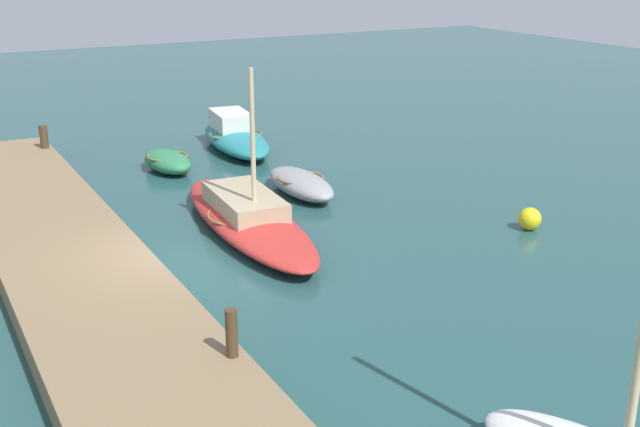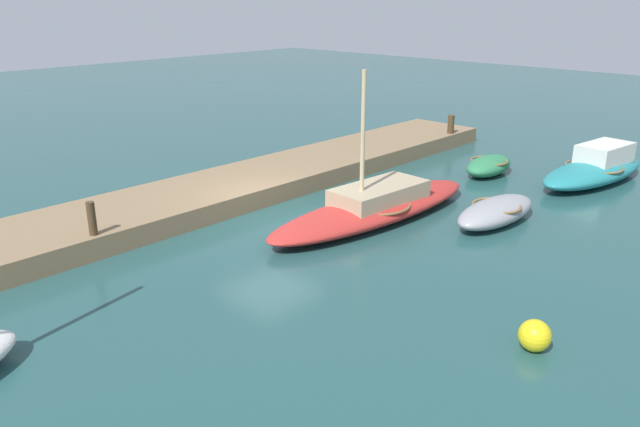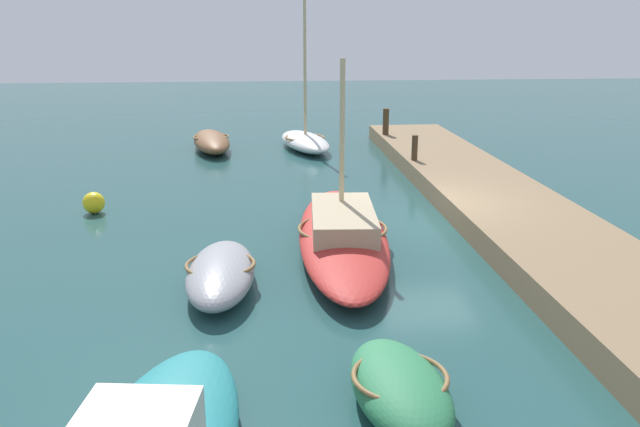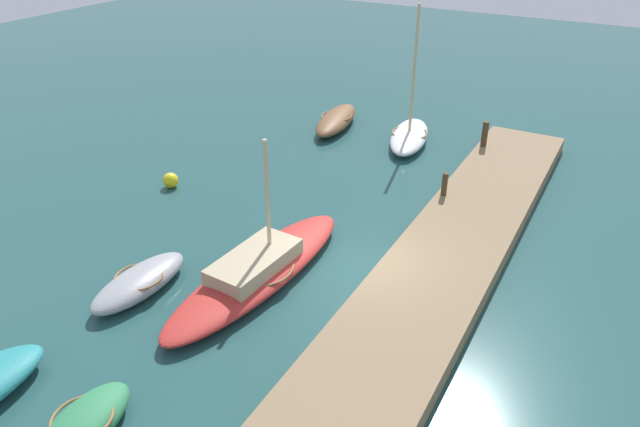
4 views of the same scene
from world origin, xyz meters
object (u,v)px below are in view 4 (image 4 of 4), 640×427
Objects in this scene: rowboat_white at (409,135)px; marker_buoy at (171,180)px; dinghy_green at (83,424)px; rowboat_brown at (336,120)px; rowboat_grey at (139,282)px; sailboat_red at (258,269)px; mooring_post_mid_west at (445,184)px; mooring_post_mid_east at (485,134)px.

marker_buoy is (-8.52, 6.30, -0.09)m from rowboat_white.
rowboat_white reaches higher than dinghy_green.
dinghy_green is at bearing -178.45° from rowboat_brown.
rowboat_grey reaches higher than marker_buoy.
rowboat_white is at bearing 4.09° from sailboat_red.
rowboat_grey is 0.74× the size of rowboat_brown.
mooring_post_mid_west is (-5.15, -3.30, 0.62)m from rowboat_white.
rowboat_brown reaches higher than dinghy_green.
rowboat_brown reaches higher than marker_buoy.
rowboat_white is at bearing -8.80° from rowboat_grey.
rowboat_grey is at bearing 156.61° from rowboat_white.
rowboat_brown is (18.48, 3.80, 0.03)m from dinghy_green.
mooring_post_mid_east is (18.21, -3.28, 0.77)m from dinghy_green.
mooring_post_mid_west is (6.77, -3.24, 0.60)m from sailboat_red.
sailboat_red is at bearing 164.68° from mooring_post_mid_east.
rowboat_white reaches higher than mooring_post_mid_east.
marker_buoy is (-3.36, 9.60, -0.70)m from mooring_post_mid_west.
marker_buoy is (3.40, 6.36, -0.10)m from sailboat_red.
mooring_post_mid_east is (13.93, -5.87, 0.77)m from rowboat_grey.
rowboat_brown is at bearing -16.20° from marker_buoy.
rowboat_grey is 3.35m from sailboat_red.
mooring_post_mid_west reaches higher than dinghy_green.
rowboat_brown is at bearing 74.21° from rowboat_white.
mooring_post_mid_west is 0.79× the size of mooring_post_mid_east.
mooring_post_mid_west reaches higher than rowboat_grey.
rowboat_grey is 14.24m from rowboat_brown.
marker_buoy is (5.49, 3.73, -0.04)m from rowboat_grey.
dinghy_green is 6.37m from sailboat_red.
mooring_post_mid_east reaches higher than mooring_post_mid_west.
rowboat_white is at bearing -4.54° from dinghy_green.
mooring_post_mid_west is (-5.34, -7.08, 0.63)m from rowboat_brown.
sailboat_red is at bearing -50.03° from rowboat_grey.
mooring_post_mid_west is 1.42× the size of marker_buoy.
rowboat_white is at bearing 88.63° from mooring_post_mid_east.
sailboat_red is 12.30m from mooring_post_mid_east.
mooring_post_mid_west is at bearing -160.33° from rowboat_white.
rowboat_grey is at bearing -145.79° from marker_buoy.
rowboat_white is (11.92, 0.06, -0.01)m from sailboat_red.
marker_buoy is at bearing 153.73° from rowboat_brown.
sailboat_red is 7.21m from marker_buoy.
dinghy_green is 0.57× the size of rowboat_brown.
rowboat_brown is 7.73× the size of marker_buoy.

